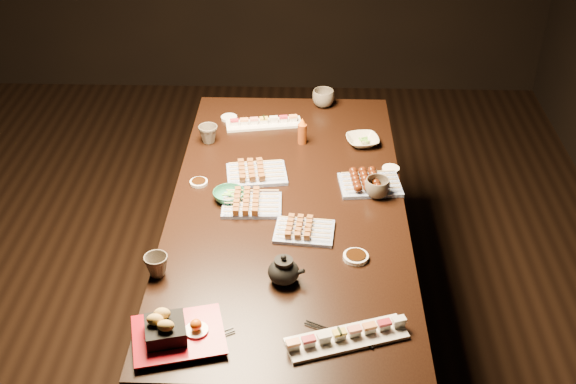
# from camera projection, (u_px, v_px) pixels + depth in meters

# --- Properties ---
(ground) EXTENTS (5.00, 5.00, 0.00)m
(ground) POSITION_uv_depth(u_px,v_px,m) (227.00, 327.00, 3.28)
(ground) COLOR black
(ground) RESTS_ON ground
(dining_table) EXTENTS (1.02, 1.86, 0.75)m
(dining_table) POSITION_uv_depth(u_px,v_px,m) (288.00, 278.00, 2.99)
(dining_table) COLOR black
(dining_table) RESTS_ON ground
(sushi_platter_near) EXTENTS (0.38, 0.21, 0.05)m
(sushi_platter_near) POSITION_uv_depth(u_px,v_px,m) (347.00, 335.00, 2.17)
(sushi_platter_near) COLOR white
(sushi_platter_near) RESTS_ON dining_table
(sushi_platter_far) EXTENTS (0.36, 0.15, 0.04)m
(sushi_platter_far) POSITION_uv_depth(u_px,v_px,m) (264.00, 121.00, 3.29)
(sushi_platter_far) COLOR white
(sushi_platter_far) RESTS_ON dining_table
(yakitori_plate_center) EXTENTS (0.23, 0.17, 0.06)m
(yakitori_plate_center) POSITION_uv_depth(u_px,v_px,m) (252.00, 201.00, 2.74)
(yakitori_plate_center) COLOR #828EB6
(yakitori_plate_center) RESTS_ON dining_table
(yakitori_plate_right) EXTENTS (0.23, 0.17, 0.05)m
(yakitori_plate_right) POSITION_uv_depth(u_px,v_px,m) (304.00, 227.00, 2.61)
(yakitori_plate_right) COLOR #828EB6
(yakitori_plate_right) RESTS_ON dining_table
(yakitori_plate_left) EXTENTS (0.26, 0.21, 0.06)m
(yakitori_plate_left) POSITION_uv_depth(u_px,v_px,m) (257.00, 170.00, 2.92)
(yakitori_plate_left) COLOR #828EB6
(yakitori_plate_left) RESTS_ON dining_table
(tsukune_plate) EXTENTS (0.26, 0.20, 0.06)m
(tsukune_plate) POSITION_uv_depth(u_px,v_px,m) (370.00, 180.00, 2.86)
(tsukune_plate) COLOR #828EB6
(tsukune_plate) RESTS_ON dining_table
(edamame_bowl_green) EXTENTS (0.13, 0.13, 0.04)m
(edamame_bowl_green) POSITION_uv_depth(u_px,v_px,m) (229.00, 196.00, 2.79)
(edamame_bowl_green) COLOR #287B55
(edamame_bowl_green) RESTS_ON dining_table
(edamame_bowl_cream) EXTENTS (0.16, 0.16, 0.03)m
(edamame_bowl_cream) POSITION_uv_depth(u_px,v_px,m) (362.00, 141.00, 3.14)
(edamame_bowl_cream) COLOR beige
(edamame_bowl_cream) RESTS_ON dining_table
(tempura_tray) EXTENTS (0.32, 0.28, 0.10)m
(tempura_tray) POSITION_uv_depth(u_px,v_px,m) (178.00, 327.00, 2.15)
(tempura_tray) COLOR black
(tempura_tray) RESTS_ON dining_table
(teacup_near_left) EXTENTS (0.09, 0.09, 0.08)m
(teacup_near_left) POSITION_uv_depth(u_px,v_px,m) (157.00, 265.00, 2.41)
(teacup_near_left) COLOR #534A40
(teacup_near_left) RESTS_ON dining_table
(teacup_mid_right) EXTENTS (0.11, 0.11, 0.08)m
(teacup_mid_right) POSITION_uv_depth(u_px,v_px,m) (377.00, 188.00, 2.80)
(teacup_mid_right) COLOR #534A40
(teacup_mid_right) RESTS_ON dining_table
(teacup_far_left) EXTENTS (0.11, 0.11, 0.08)m
(teacup_far_left) POSITION_uv_depth(u_px,v_px,m) (208.00, 134.00, 3.15)
(teacup_far_left) COLOR #534A40
(teacup_far_left) RESTS_ON dining_table
(teacup_far_right) EXTENTS (0.12, 0.12, 0.08)m
(teacup_far_right) POSITION_uv_depth(u_px,v_px,m) (323.00, 98.00, 3.43)
(teacup_far_right) COLOR #534A40
(teacup_far_right) RESTS_ON dining_table
(teapot) EXTENTS (0.15, 0.15, 0.11)m
(teapot) POSITION_uv_depth(u_px,v_px,m) (284.00, 269.00, 2.37)
(teapot) COLOR black
(teapot) RESTS_ON dining_table
(condiment_bottle) EXTENTS (0.05, 0.05, 0.12)m
(condiment_bottle) POSITION_uv_depth(u_px,v_px,m) (302.00, 131.00, 3.13)
(condiment_bottle) COLOR maroon
(condiment_bottle) RESTS_ON dining_table
(sauce_dish_west) EXTENTS (0.07, 0.07, 0.01)m
(sauce_dish_west) POSITION_uv_depth(u_px,v_px,m) (199.00, 182.00, 2.89)
(sauce_dish_west) COLOR white
(sauce_dish_west) RESTS_ON dining_table
(sauce_dish_east) EXTENTS (0.10, 0.10, 0.01)m
(sauce_dish_east) POSITION_uv_depth(u_px,v_px,m) (391.00, 169.00, 2.97)
(sauce_dish_east) COLOR white
(sauce_dish_east) RESTS_ON dining_table
(sauce_dish_se) EXTENTS (0.11, 0.11, 0.02)m
(sauce_dish_se) POSITION_uv_depth(u_px,v_px,m) (356.00, 257.00, 2.49)
(sauce_dish_se) COLOR white
(sauce_dish_se) RESTS_ON dining_table
(sauce_dish_nw) EXTENTS (0.08, 0.08, 0.01)m
(sauce_dish_nw) POSITION_uv_depth(u_px,v_px,m) (229.00, 118.00, 3.34)
(sauce_dish_nw) COLOR white
(sauce_dish_nw) RESTS_ON dining_table
(chopsticks_near) EXTENTS (0.23, 0.14, 0.01)m
(chopsticks_near) POSITION_uv_depth(u_px,v_px,m) (196.00, 343.00, 2.16)
(chopsticks_near) COLOR black
(chopsticks_near) RESTS_ON dining_table
(chopsticks_se) EXTENTS (0.21, 0.12, 0.01)m
(chopsticks_se) POSITION_uv_depth(u_px,v_px,m) (339.00, 334.00, 2.19)
(chopsticks_se) COLOR black
(chopsticks_se) RESTS_ON dining_table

